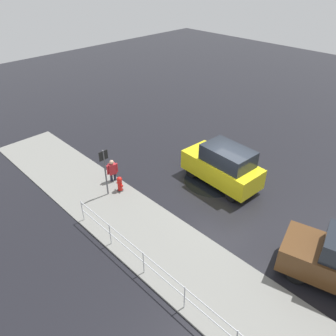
{
  "coord_description": "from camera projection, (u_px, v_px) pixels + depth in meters",
  "views": [
    {
      "loc": [
        -6.76,
        10.35,
        9.47
      ],
      "look_at": [
        2.61,
        1.1,
        0.9
      ],
      "focal_mm": 35.0,
      "sensor_mm": 36.0,
      "label": 1
    }
  ],
  "objects": [
    {
      "name": "kerb_strip",
      "position": [
        158.0,
        243.0,
        12.81
      ],
      "size": [
        24.0,
        3.2,
        0.04
      ],
      "primitive_type": "cube",
      "color": "slate",
      "rests_on": "ground"
    },
    {
      "name": "fire_hydrant",
      "position": [
        120.0,
        184.0,
        15.46
      ],
      "size": [
        0.42,
        0.31,
        0.8
      ],
      "color": "red",
      "rests_on": "ground"
    },
    {
      "name": "sign_post",
      "position": [
        105.0,
        166.0,
        14.58
      ],
      "size": [
        0.07,
        0.44,
        2.4
      ],
      "color": "#4C4C51",
      "rests_on": "ground"
    },
    {
      "name": "puddle_patch",
      "position": [
        212.0,
        180.0,
        16.4
      ],
      "size": [
        2.8,
        2.8,
        0.01
      ],
      "primitive_type": "cylinder",
      "color": "black",
      "rests_on": "ground"
    },
    {
      "name": "metal_railing",
      "position": [
        163.0,
        275.0,
        10.66
      ],
      "size": [
        9.72,
        0.04,
        1.05
      ],
      "color": "#B7BABF",
      "rests_on": "ground"
    },
    {
      "name": "ground_plane",
      "position": [
        224.0,
        197.0,
        15.3
      ],
      "size": [
        60.0,
        60.0,
        0.0
      ],
      "primitive_type": "plane",
      "color": "black"
    },
    {
      "name": "pedestrian",
      "position": [
        112.0,
        170.0,
        15.99
      ],
      "size": [
        0.33,
        0.55,
        1.22
      ],
      "color": "#B2262D",
      "rests_on": "ground"
    },
    {
      "name": "moving_hatchback",
      "position": [
        223.0,
        165.0,
        15.67
      ],
      "size": [
        4.0,
        1.94,
        2.06
      ],
      "color": "yellow",
      "rests_on": "ground"
    }
  ]
}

